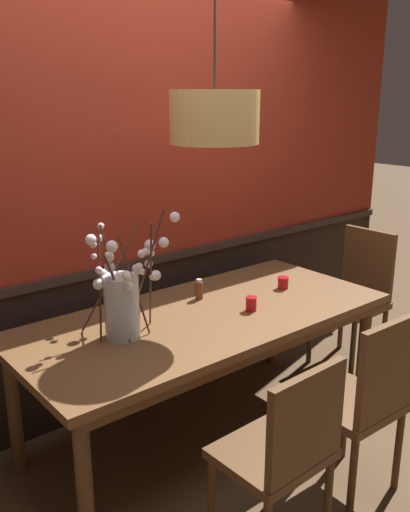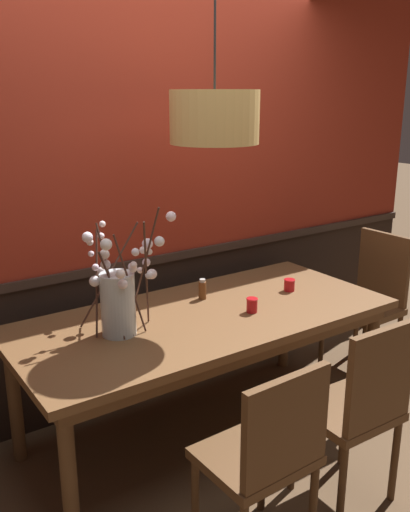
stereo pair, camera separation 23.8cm
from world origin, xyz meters
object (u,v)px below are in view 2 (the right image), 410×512
at_px(chair_near_side_left, 266,453).
at_px(candle_holder_nearer_edge, 252,305).
at_px(chair_far_side_left, 83,316).
at_px(pendant_lamp, 215,117).
at_px(chair_head_east_end, 371,296).
at_px(candle_holder_nearer_center, 289,285).
at_px(condiment_bottle, 202,290).
at_px(chair_near_side_right, 359,405).
at_px(vase_with_blossoms, 119,298).
at_px(dining_table, 205,327).

xyz_separation_m(chair_near_side_left, candle_holder_nearer_edge, (0.53, 0.76, 0.27)).
bearing_deg(chair_far_side_left, chair_near_side_left, -88.31).
xyz_separation_m(chair_near_side_left, pendant_lamp, (0.35, 0.86, 1.27)).
height_order(chair_head_east_end, chair_near_side_left, chair_head_east_end).
distance_m(chair_far_side_left, candle_holder_nearer_center, 1.33).
height_order(chair_near_side_left, condiment_bottle, chair_near_side_left).
relative_size(chair_near_side_right, condiment_bottle, 7.83).
bearing_deg(vase_with_blossoms, condiment_bottle, 15.71).
bearing_deg(chair_near_side_right, chair_far_side_left, 109.90).
bearing_deg(chair_near_side_left, dining_table, 70.64).
height_order(dining_table, chair_near_side_left, chair_near_side_left).
bearing_deg(chair_far_side_left, chair_head_east_end, -24.95).
relative_size(chair_far_side_left, chair_near_side_left, 1.05).
distance_m(chair_head_east_end, chair_far_side_left, 1.98).
bearing_deg(candle_holder_nearer_center, chair_far_side_left, 139.26).
bearing_deg(candle_holder_nearer_center, chair_near_side_right, -112.64).
bearing_deg(vase_with_blossoms, candle_holder_nearer_center, -0.74).
relative_size(chair_near_side_right, candle_holder_nearer_edge, 11.66).
relative_size(dining_table, chair_head_east_end, 2.13).
height_order(chair_near_side_left, candle_holder_nearer_edge, chair_near_side_left).
relative_size(chair_far_side_left, condiment_bottle, 7.85).
height_order(chair_far_side_left, condiment_bottle, chair_far_side_left).
xyz_separation_m(vase_with_blossoms, pendant_lamp, (0.54, -0.05, 0.85)).
bearing_deg(chair_far_side_left, chair_near_side_right, -70.10).
relative_size(chair_near_side_right, candle_holder_nearer_center, 12.82).
relative_size(dining_table, vase_with_blossoms, 3.21).
distance_m(dining_table, chair_far_side_left, 0.95).
xyz_separation_m(chair_near_side_right, chair_head_east_end, (1.17, 0.90, 0.01)).
bearing_deg(vase_with_blossoms, candle_holder_nearer_edge, -11.92).
height_order(candle_holder_nearer_center, condiment_bottle, condiment_bottle).
relative_size(chair_head_east_end, chair_far_side_left, 1.03).
bearing_deg(dining_table, chair_near_side_right, -73.08).
height_order(chair_near_side_right, pendant_lamp, pendant_lamp).
height_order(vase_with_blossoms, candle_holder_nearer_edge, vase_with_blossoms).
bearing_deg(chair_head_east_end, candle_holder_nearer_edge, -172.59).
distance_m(chair_head_east_end, candle_holder_nearer_edge, 1.24).
xyz_separation_m(chair_near_side_right, pendant_lamp, (-0.22, 0.84, 1.26)).
distance_m(chair_near_side_right, candle_holder_nearer_center, 0.98).
distance_m(dining_table, chair_near_side_left, 0.95).
xyz_separation_m(dining_table, pendant_lamp, (0.04, -0.02, 1.12)).
relative_size(chair_near_side_left, candle_holder_nearer_edge, 11.14).
bearing_deg(chair_far_side_left, condiment_bottle, -54.26).
xyz_separation_m(dining_table, candle_holder_nearer_edge, (0.22, -0.13, 0.12)).
relative_size(chair_far_side_left, candle_holder_nearer_center, 12.84).
relative_size(candle_holder_nearer_edge, pendant_lamp, 0.09).
bearing_deg(candle_holder_nearer_edge, chair_near_side_left, -125.28).
bearing_deg(chair_near_side_right, vase_with_blossoms, 130.47).
bearing_deg(condiment_bottle, chair_head_east_end, -7.27).
height_order(chair_head_east_end, chair_far_side_left, chair_head_east_end).
distance_m(candle_holder_nearer_center, pendant_lamp, 1.16).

